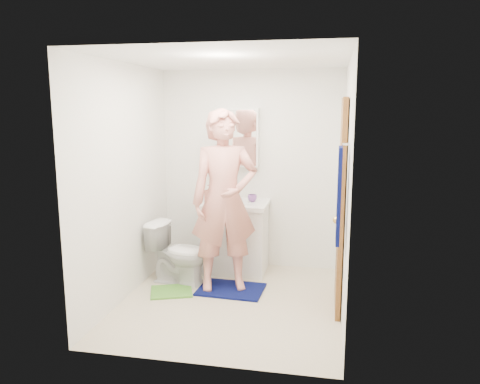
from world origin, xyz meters
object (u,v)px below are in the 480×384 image
toilet (179,253)px  man (224,201)px  vanity_cabinet (235,239)px  medicine_cabinet (238,137)px  towel (339,196)px  soap_dispenser (210,193)px  toothbrush_cup (252,198)px

toilet → man: bearing=-90.1°
vanity_cabinet → toilet: vanity_cabinet is taller
medicine_cabinet → towel: (1.18, -1.71, -0.35)m
soap_dispenser → man: (0.31, -0.58, 0.03)m
vanity_cabinet → towel: bearing=-51.5°
towel → man: 1.49m
towel → soap_dispenser: (-1.48, 1.46, -0.30)m
towel → toilet: bearing=150.1°
medicine_cabinet → toothbrush_cup: (0.20, -0.15, -0.71)m
towel → soap_dispenser: size_ratio=3.89×
medicine_cabinet → toilet: bearing=-126.6°
toilet → man: man is taller
vanity_cabinet → medicine_cabinet: size_ratio=1.14×
vanity_cabinet → toilet: (-0.54, -0.50, -0.05)m
soap_dispenser → toilet: bearing=-116.4°
toilet → man: 0.85m
vanity_cabinet → toilet: size_ratio=1.16×
soap_dispenser → man: bearing=-61.3°
vanity_cabinet → medicine_cabinet: bearing=90.0°
toilet → man: (0.55, -0.10, 0.64)m
vanity_cabinet → toothbrush_cup: (0.20, 0.07, 0.49)m
medicine_cabinet → toilet: (-0.54, -0.72, -1.25)m
vanity_cabinet → soap_dispenser: size_ratio=3.89×
vanity_cabinet → toilet: bearing=-137.2°
soap_dispenser → toothbrush_cup: bearing=10.3°
toothbrush_cup → soap_dispenser: bearing=-169.7°
medicine_cabinet → man: size_ratio=0.36×
medicine_cabinet → towel: bearing=-55.4°
towel → toothbrush_cup: size_ratio=7.38×
vanity_cabinet → man: (0.01, -0.60, 0.59)m
toilet → toothbrush_cup: toothbrush_cup is taller
vanity_cabinet → toothbrush_cup: 0.54m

